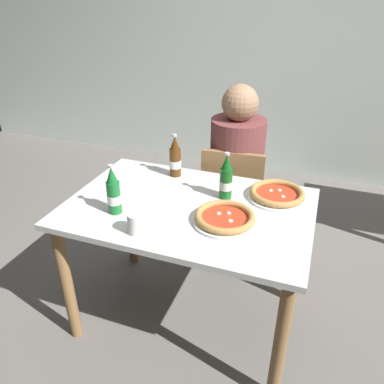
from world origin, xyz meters
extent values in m
plane|color=slate|center=(0.00, 0.00, 0.00)|extent=(8.00, 8.00, 0.00)
cube|color=silver|center=(0.00, 2.20, 1.30)|extent=(7.00, 0.10, 2.60)
cube|color=silver|center=(0.00, 0.00, 0.73)|extent=(1.20, 0.80, 0.03)
cylinder|color=olive|center=(-0.54, -0.34, 0.36)|extent=(0.06, 0.06, 0.72)
cylinder|color=olive|center=(0.54, -0.34, 0.36)|extent=(0.06, 0.06, 0.72)
cylinder|color=olive|center=(-0.54, 0.34, 0.36)|extent=(0.06, 0.06, 0.72)
cylinder|color=olive|center=(0.54, 0.34, 0.36)|extent=(0.06, 0.06, 0.72)
cube|color=olive|center=(0.08, 0.68, 0.43)|extent=(0.43, 0.43, 0.04)
cube|color=olive|center=(0.09, 0.50, 0.65)|extent=(0.38, 0.06, 0.40)
cylinder|color=olive|center=(0.24, 0.86, 0.21)|extent=(0.04, 0.04, 0.41)
cylinder|color=olive|center=(-0.10, 0.84, 0.21)|extent=(0.04, 0.04, 0.41)
cylinder|color=olive|center=(0.26, 0.52, 0.21)|extent=(0.04, 0.04, 0.41)
cylinder|color=olive|center=(-0.08, 0.50, 0.21)|extent=(0.04, 0.04, 0.41)
cube|color=#2D3342|center=(0.08, 0.66, 0.23)|extent=(0.32, 0.28, 0.45)
cylinder|color=brown|center=(0.08, 0.66, 0.73)|extent=(0.34, 0.34, 0.55)
sphere|color=#9E7556|center=(0.08, 0.66, 1.10)|extent=(0.22, 0.22, 0.22)
cylinder|color=white|center=(0.40, 0.23, 0.76)|extent=(0.30, 0.30, 0.01)
cylinder|color=#BC381E|center=(0.40, 0.23, 0.77)|extent=(0.21, 0.21, 0.01)
torus|color=#B78447|center=(0.40, 0.23, 0.78)|extent=(0.28, 0.28, 0.03)
sphere|color=silver|center=(0.36, 0.25, 0.77)|extent=(0.02, 0.02, 0.02)
sphere|color=silver|center=(0.43, 0.21, 0.77)|extent=(0.02, 0.02, 0.02)
sphere|color=silver|center=(0.40, 0.27, 0.77)|extent=(0.02, 0.02, 0.02)
cylinder|color=white|center=(0.21, -0.08, 0.76)|extent=(0.30, 0.30, 0.01)
cylinder|color=#BC381E|center=(0.21, -0.08, 0.77)|extent=(0.21, 0.21, 0.01)
torus|color=#B78447|center=(0.21, -0.08, 0.78)|extent=(0.28, 0.28, 0.03)
sphere|color=silver|center=(0.17, -0.06, 0.77)|extent=(0.02, 0.02, 0.02)
sphere|color=silver|center=(0.24, -0.10, 0.77)|extent=(0.02, 0.02, 0.02)
sphere|color=silver|center=(0.21, -0.04, 0.77)|extent=(0.02, 0.02, 0.02)
cylinder|color=#512D0F|center=(-0.19, 0.29, 0.83)|extent=(0.06, 0.06, 0.16)
cone|color=#512D0F|center=(-0.19, 0.29, 0.95)|extent=(0.05, 0.05, 0.07)
cylinder|color=#B7B7BC|center=(-0.19, 0.29, 0.99)|extent=(0.03, 0.03, 0.01)
cylinder|color=white|center=(-0.19, 0.29, 0.82)|extent=(0.07, 0.07, 0.04)
cylinder|color=#196B2D|center=(-0.31, -0.18, 0.83)|extent=(0.06, 0.06, 0.16)
cone|color=#196B2D|center=(-0.31, -0.18, 0.95)|extent=(0.05, 0.05, 0.07)
cylinder|color=#B7B7BC|center=(-0.31, -0.18, 0.99)|extent=(0.03, 0.03, 0.01)
cylinder|color=white|center=(-0.31, -0.18, 0.82)|extent=(0.07, 0.07, 0.04)
cylinder|color=#14591E|center=(0.15, 0.14, 0.83)|extent=(0.06, 0.06, 0.16)
cone|color=#14591E|center=(0.15, 0.14, 0.95)|extent=(0.05, 0.05, 0.07)
cylinder|color=#B7B7BC|center=(0.15, 0.14, 0.99)|extent=(0.03, 0.03, 0.01)
cylinder|color=white|center=(0.15, 0.14, 0.82)|extent=(0.07, 0.07, 0.04)
cube|color=white|center=(-0.45, 0.08, 0.75)|extent=(0.22, 0.22, 0.00)
cube|color=silver|center=(-0.43, 0.08, 0.76)|extent=(0.09, 0.18, 0.00)
cube|color=silver|center=(-0.47, 0.08, 0.76)|extent=(0.04, 0.17, 0.00)
cylinder|color=white|center=(-0.13, -0.29, 0.80)|extent=(0.07, 0.07, 0.09)
camera|label=1|loc=(0.55, -1.47, 1.69)|focal=34.69mm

